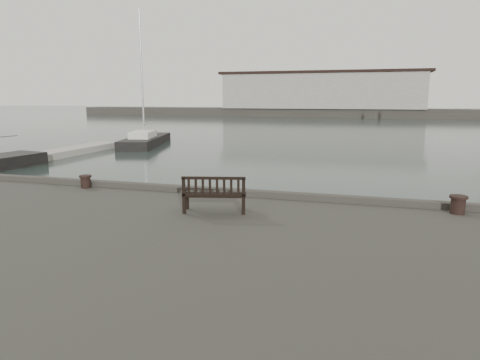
% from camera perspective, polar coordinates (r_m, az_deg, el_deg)
% --- Properties ---
extents(ground, '(400.00, 400.00, 0.00)m').
position_cam_1_polar(ground, '(13.23, 4.10, -8.77)').
color(ground, black).
rests_on(ground, ground).
extents(pontoon, '(2.00, 24.00, 0.50)m').
position_cam_1_polar(pontoon, '(31.94, -28.93, 1.98)').
color(pontoon, '#A19E95').
rests_on(pontoon, ground).
extents(breakwater, '(140.00, 9.50, 12.20)m').
position_cam_1_polar(breakwater, '(104.43, 12.62, 10.55)').
color(breakwater, '#383530').
rests_on(breakwater, ground).
extents(bench, '(1.69, 0.92, 0.92)m').
position_cam_1_polar(bench, '(10.97, -3.41, -2.77)').
color(bench, black).
rests_on(bench, quay).
extents(bollard_left, '(0.50, 0.50, 0.41)m').
position_cam_1_polar(bollard_left, '(14.80, -19.89, -0.19)').
color(bollard_left, black).
rests_on(bollard_left, quay).
extents(bollard_right, '(0.55, 0.55, 0.46)m').
position_cam_1_polar(bollard_right, '(12.13, 27.06, -2.95)').
color(bollard_right, black).
rests_on(bollard_right, quay).
extents(yacht_d, '(5.27, 10.70, 12.89)m').
position_cam_1_polar(yacht_d, '(42.13, -12.42, 4.89)').
color(yacht_d, black).
rests_on(yacht_d, ground).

